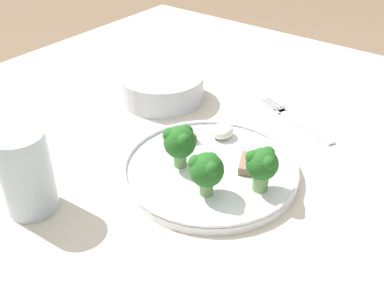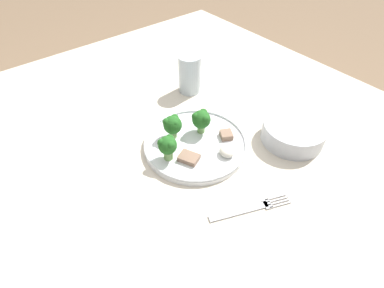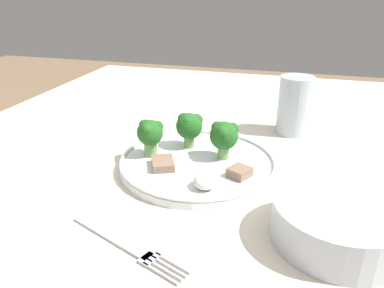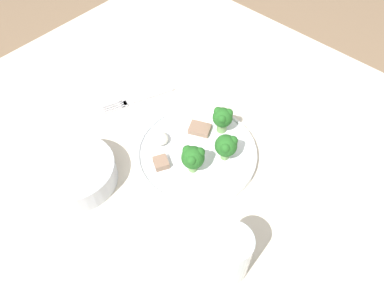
{
  "view_description": "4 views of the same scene",
  "coord_description": "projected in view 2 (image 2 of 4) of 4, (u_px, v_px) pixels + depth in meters",
  "views": [
    {
      "loc": [
        -0.4,
        -0.34,
        1.14
      ],
      "look_at": [
        0.02,
        -0.02,
        0.79
      ],
      "focal_mm": 42.0,
      "sensor_mm": 36.0,
      "label": 1
    },
    {
      "loc": [
        0.46,
        -0.39,
        1.27
      ],
      "look_at": [
        0.06,
        -0.07,
        0.77
      ],
      "focal_mm": 28.0,
      "sensor_mm": 36.0,
      "label": 2
    },
    {
      "loc": [
        0.58,
        0.1,
        1.02
      ],
      "look_at": [
        0.02,
        -0.06,
        0.77
      ],
      "focal_mm": 35.0,
      "sensor_mm": 36.0,
      "label": 3
    },
    {
      "loc": [
        -0.27,
        0.32,
        1.39
      ],
      "look_at": [
        0.04,
        -0.03,
        0.79
      ],
      "focal_mm": 35.0,
      "sensor_mm": 36.0,
      "label": 4
    }
  ],
  "objects": [
    {
      "name": "drinking_glass",
      "position": [
        190.0,
        76.0,
        0.9
      ],
      "size": [
        0.07,
        0.07,
        0.12
      ],
      "color": "#B2C1CC",
      "rests_on": "table"
    },
    {
      "name": "sauce_dollop",
      "position": [
        227.0,
        151.0,
        0.71
      ],
      "size": [
        0.04,
        0.04,
        0.02
      ],
      "color": "silver",
      "rests_on": "dinner_plate"
    },
    {
      "name": "broccoli_floret_center_left",
      "position": [
        201.0,
        119.0,
        0.75
      ],
      "size": [
        0.05,
        0.05,
        0.06
      ],
      "color": "#709E56",
      "rests_on": "dinner_plate"
    },
    {
      "name": "meat_slice_front_slice",
      "position": [
        226.0,
        135.0,
        0.76
      ],
      "size": [
        0.04,
        0.04,
        0.01
      ],
      "color": "#846651",
      "rests_on": "dinner_plate"
    },
    {
      "name": "meat_slice_middle_slice",
      "position": [
        189.0,
        158.0,
        0.7
      ],
      "size": [
        0.06,
        0.05,
        0.01
      ],
      "color": "#846651",
      "rests_on": "dinner_plate"
    },
    {
      "name": "fork",
      "position": [
        249.0,
        209.0,
        0.62
      ],
      "size": [
        0.09,
        0.17,
        0.0
      ],
      "color": "#B2B2B7",
      "rests_on": "table"
    },
    {
      "name": "table",
      "position": [
        197.0,
        152.0,
        0.86
      ],
      "size": [
        1.31,
        1.14,
        0.73
      ],
      "color": "beige",
      "rests_on": "ground_plane"
    },
    {
      "name": "broccoli_floret_near_rim_left",
      "position": [
        173.0,
        125.0,
        0.74
      ],
      "size": [
        0.05,
        0.05,
        0.06
      ],
      "color": "#709E56",
      "rests_on": "dinner_plate"
    },
    {
      "name": "broccoli_floret_back_left",
      "position": [
        168.0,
        146.0,
        0.68
      ],
      "size": [
        0.05,
        0.04,
        0.06
      ],
      "color": "#709E56",
      "rests_on": "dinner_plate"
    },
    {
      "name": "ground_plane",
      "position": [
        195.0,
        255.0,
        1.31
      ],
      "size": [
        8.0,
        8.0,
        0.0
      ],
      "primitive_type": "plane",
      "color": "#7F664C"
    },
    {
      "name": "cream_bowl",
      "position": [
        293.0,
        132.0,
        0.76
      ],
      "size": [
        0.16,
        0.16,
        0.05
      ],
      "color": "#B7BCC6",
      "rests_on": "table"
    },
    {
      "name": "dinner_plate",
      "position": [
        195.0,
        144.0,
        0.75
      ],
      "size": [
        0.26,
        0.26,
        0.02
      ],
      "color": "white",
      "rests_on": "table"
    }
  ]
}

